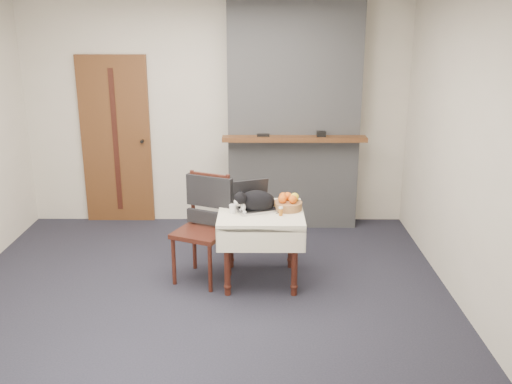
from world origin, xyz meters
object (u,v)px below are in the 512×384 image
laptop (253,202)px  fruit_basket (288,203)px  chair (206,212)px  door (116,141)px  side_table (261,222)px  pill_bottle (281,211)px  cat (257,201)px  cream_jar (233,209)px

laptop → fruit_basket: laptop is taller
fruit_basket → chair: chair is taller
door → side_table: bearing=-44.4°
laptop → pill_bottle: (0.25, -0.19, -0.02)m
side_table → cat: bearing=-164.6°
cat → fruit_basket: bearing=-12.3°
laptop → fruit_basket: (0.32, -0.02, -0.00)m
cream_jar → side_table: bearing=11.1°
side_table → fruit_basket: fruit_basket is taller
laptop → chair: (-0.45, 0.04, -0.12)m
door → pill_bottle: 2.64m
side_table → cat: cat is taller
cream_jar → door: bearing=130.2°
door → side_table: 2.45m
laptop → pill_bottle: bearing=-59.4°
cream_jar → pill_bottle: 0.44m
cream_jar → chair: chair is taller
cat → chair: 0.52m
laptop → door: bearing=114.2°
side_table → cat: (-0.03, -0.01, 0.21)m
side_table → fruit_basket: 0.31m
door → fruit_basket: bearing=-39.7°
chair → pill_bottle: bearing=5.3°
door → chair: door is taller
side_table → pill_bottle: size_ratio=9.53×
door → side_table: (1.72, -1.69, -0.41)m
side_table → pill_bottle: 0.27m
cat → pill_bottle: (0.21, -0.12, -0.06)m
door → chair: bearing=-52.7°
laptop → pill_bottle: size_ratio=5.31×
cream_jar → pill_bottle: size_ratio=0.93×
laptop → cat: size_ratio=0.90×
side_table → chair: 0.53m
fruit_basket → cat: bearing=-168.5°
pill_bottle → fruit_basket: size_ratio=0.31×
door → chair: (1.20, -1.58, -0.35)m
cat → pill_bottle: 0.25m
fruit_basket → laptop: bearing=176.3°
laptop → cream_jar: 0.22m
door → pill_bottle: (1.90, -1.81, -0.26)m
cream_jar → fruit_basket: bearing=11.0°
door → cream_jar: (1.47, -1.74, -0.26)m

